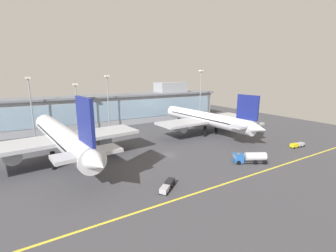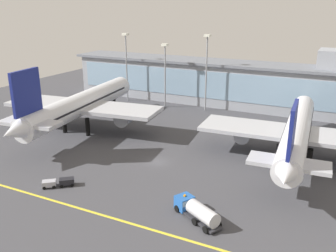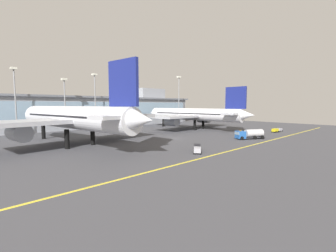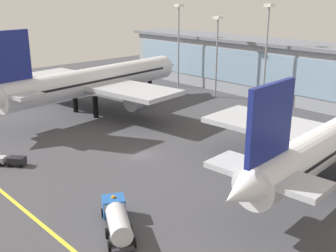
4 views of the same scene
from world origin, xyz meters
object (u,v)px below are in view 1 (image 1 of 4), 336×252
(airliner_near_right, at_px, (205,119))
(baggage_tug_near, at_px, (167,186))
(apron_light_mast_west, at_px, (201,88))
(apron_light_mast_east, at_px, (30,99))
(service_truck_far, at_px, (297,145))
(airliner_near_left, at_px, (63,137))
(fuel_tanker_truck, at_px, (249,157))
(apron_light_mast_far_east, at_px, (77,101))
(apron_light_mast_centre, at_px, (108,94))

(airliner_near_right, relative_size, baggage_tug_near, 10.10)
(baggage_tug_near, bearing_deg, apron_light_mast_west, 7.05)
(apron_light_mast_west, relative_size, apron_light_mast_east, 1.14)
(service_truck_far, distance_m, apron_light_mast_east, 93.93)
(airliner_near_left, xyz_separation_m, fuel_tanker_truck, (42.65, -25.96, -5.50))
(fuel_tanker_truck, relative_size, service_truck_far, 1.59)
(apron_light_mast_far_east, bearing_deg, airliner_near_right, -30.12)
(airliner_near_left, height_order, apron_light_mast_far_east, apron_light_mast_far_east)
(airliner_near_right, height_order, fuel_tanker_truck, airliner_near_right)
(airliner_near_left, bearing_deg, service_truck_far, -117.20)
(apron_light_mast_west, bearing_deg, fuel_tanker_truck, -116.10)
(fuel_tanker_truck, height_order, apron_light_mast_centre, apron_light_mast_centre)
(apron_light_mast_centre, bearing_deg, apron_light_mast_far_east, -171.42)
(apron_light_mast_centre, relative_size, apron_light_mast_far_east, 1.15)
(airliner_near_left, distance_m, apron_light_mast_far_east, 32.09)
(fuel_tanker_truck, relative_size, apron_light_mast_centre, 0.39)
(service_truck_far, height_order, apron_light_mast_east, apron_light_mast_east)
(apron_light_mast_west, xyz_separation_m, apron_light_mast_centre, (-47.29, 3.41, -1.42))
(apron_light_mast_far_east, bearing_deg, apron_light_mast_centre, 8.58)
(service_truck_far, bearing_deg, apron_light_mast_east, -32.48)
(airliner_near_left, distance_m, apron_light_mast_west, 75.70)
(apron_light_mast_west, height_order, apron_light_mast_centre, apron_light_mast_west)
(baggage_tug_near, bearing_deg, service_truck_far, -36.66)
(apron_light_mast_far_east, bearing_deg, apron_light_mast_west, -1.37)
(airliner_near_left, xyz_separation_m, apron_light_mast_centre, (22.12, 32.06, 8.22))
(airliner_near_left, relative_size, baggage_tug_near, 10.45)
(baggage_tug_near, height_order, apron_light_mast_east, apron_light_mast_east)
(fuel_tanker_truck, relative_size, baggage_tug_near, 1.72)
(airliner_near_left, height_order, airliner_near_right, airliner_near_left)
(airliner_near_right, bearing_deg, apron_light_mast_west, -38.14)
(airliner_near_left, xyz_separation_m, service_truck_far, (67.31, -24.82, -6.21))
(apron_light_mast_east, bearing_deg, apron_light_mast_west, -2.41)
(service_truck_far, bearing_deg, airliner_near_right, -58.84)
(airliner_near_left, distance_m, apron_light_mast_centre, 39.80)
(airliner_near_right, bearing_deg, apron_light_mast_centre, 44.74)
(apron_light_mast_west, distance_m, apron_light_mast_centre, 47.43)
(fuel_tanker_truck, distance_m, apron_light_mast_east, 76.89)
(airliner_near_left, height_order, fuel_tanker_truck, airliner_near_left)
(fuel_tanker_truck, relative_size, apron_light_mast_far_east, 0.45)
(apron_light_mast_east, bearing_deg, airliner_near_right, -24.66)
(airliner_near_left, distance_m, baggage_tug_near, 32.32)
(airliner_near_right, relative_size, service_truck_far, 9.35)
(fuel_tanker_truck, height_order, baggage_tug_near, fuel_tanker_truck)
(apron_light_mast_far_east, bearing_deg, baggage_tug_near, -82.90)
(airliner_near_left, distance_m, airliner_near_right, 53.11)
(airliner_near_left, relative_size, service_truck_far, 9.68)
(fuel_tanker_truck, bearing_deg, service_truck_far, -148.24)
(airliner_near_right, distance_m, apron_light_mast_east, 65.69)
(service_truck_far, bearing_deg, airliner_near_left, -15.13)
(airliner_near_left, height_order, apron_light_mast_east, apron_light_mast_east)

